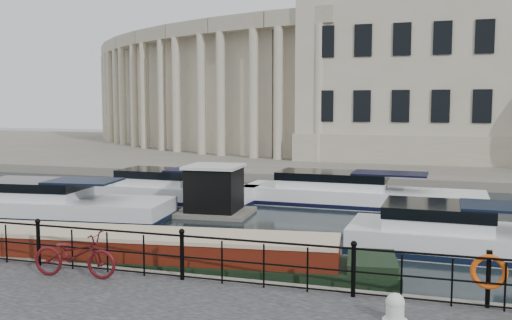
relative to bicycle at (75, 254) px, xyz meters
The scene contains 10 objects.
ground_plane 3.95m from the bicycle, 48.22° to the left, with size 160.00×160.00×0.00m, color black.
far_bank 41.91m from the bicycle, 86.55° to the left, with size 120.00×42.00×0.55m, color #6B665B.
railing 2.59m from the bicycle, 12.83° to the left, with size 24.14×0.14×1.22m.
civic_building 38.03m from the bicycle, 87.67° to the left, with size 53.55×31.84×16.85m.
bicycle is the anchor object (origin of this frame).
mooring_bollard 7.50m from the bicycle, ahead, with size 0.48×0.48×0.54m.
life_ring_post 9.25m from the bicycle, ahead, with size 0.72×0.19×1.18m.
narrowboat 2.26m from the bicycle, 93.30° to the left, with size 15.24×3.84×1.55m.
harbour_hut 10.93m from the bicycle, 93.70° to the left, with size 3.25×2.77×2.19m.
cabin_cruisers 11.18m from the bicycle, 86.59° to the left, with size 24.23×10.64×1.99m.
Camera 1 is at (5.53, -14.22, 4.66)m, focal length 40.00 mm.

